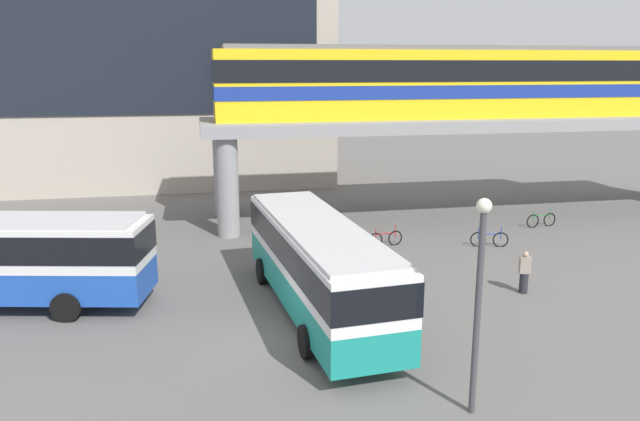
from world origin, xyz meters
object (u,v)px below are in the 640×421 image
Objects in this scene: station_building at (120,46)px; bus_main at (317,258)px; train at (446,81)px; bicycle_green at (541,220)px; bicycle_red at (385,239)px; pedestrian_walking_across at (524,274)px; bicycle_blue at (489,239)px.

bus_main is at bearing -72.92° from station_building.
train is 9.04m from bicycle_green.
station_building is 27.74m from bicycle_red.
bicycle_red is at bearing 115.41° from pedestrian_walking_across.
train reaches higher than bus_main.
bicycle_green is 9.34m from bicycle_red.
train reaches higher than bicycle_red.
station_building reaches higher than bus_main.
train is 10.28m from bicycle_red.
train is 9.66m from bicycle_blue.
bicycle_red is at bearing 167.93° from bicycle_blue.
train is at bearing 88.45° from bicycle_blue.
bus_main is 8.86m from bicycle_red.
bicycle_green is at bearing 33.54° from bus_main.
station_building reaches higher than bicycle_green.
pedestrian_walking_across is (17.05, -29.09, -8.95)m from station_building.
pedestrian_walking_across is (3.28, -6.90, 0.39)m from bicycle_red.
station_building is 25.19m from train.
station_building is 18.25× the size of pedestrian_walking_across.
bicycle_blue is at bearing 33.62° from bus_main.
bus_main is (-9.66, -12.82, -5.50)m from train.
station_building is 31.83m from bus_main.
bicycle_blue is at bearing -51.37° from station_building.
bicycle_blue is 1.09× the size of pedestrian_walking_across.
train is at bearing 47.93° from bicycle_red.
pedestrian_walking_across is (-1.51, -5.88, 0.39)m from bicycle_blue.
bus_main is 6.29× the size of bicycle_green.
bicycle_blue is (18.55, -23.22, -9.34)m from station_building.
pedestrian_walking_across is (-5.88, -8.76, 0.39)m from bicycle_green.
train is at bearing 53.01° from bus_main.
bicycle_red is (-4.96, -5.49, -7.13)m from train.
bicycle_blue is (4.78, -1.02, 0.00)m from bicycle_red.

